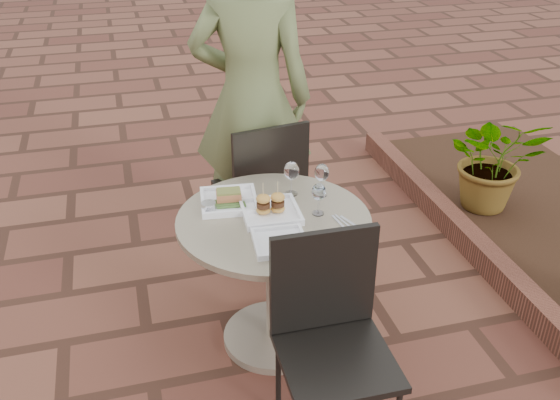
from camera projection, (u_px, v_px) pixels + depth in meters
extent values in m
plane|color=brown|center=(224.00, 315.00, 3.38)|extent=(60.00, 60.00, 0.00)
cylinder|color=gray|center=(274.00, 336.00, 3.21)|extent=(0.52, 0.52, 0.04)
cylinder|color=gray|center=(274.00, 284.00, 3.05)|extent=(0.08, 0.08, 0.70)
cylinder|color=tan|center=(274.00, 221.00, 2.87)|extent=(0.90, 0.90, 0.03)
cube|color=black|center=(258.00, 191.00, 3.67)|extent=(0.50, 0.50, 0.03)
cube|color=black|center=(271.00, 167.00, 3.39)|extent=(0.44, 0.10, 0.46)
cylinder|color=black|center=(275.00, 204.00, 4.00)|extent=(0.02, 0.02, 0.44)
cylinder|color=black|center=(219.00, 216.00, 3.87)|extent=(0.02, 0.02, 0.44)
cylinder|color=black|center=(301.00, 233.00, 3.70)|extent=(0.02, 0.02, 0.44)
cylinder|color=black|center=(241.00, 247.00, 3.56)|extent=(0.02, 0.02, 0.44)
cube|color=black|center=(337.00, 360.00, 2.46)|extent=(0.45, 0.45, 0.03)
cube|color=black|center=(323.00, 280.00, 2.50)|extent=(0.44, 0.04, 0.46)
cylinder|color=black|center=(278.00, 377.00, 2.69)|extent=(0.02, 0.02, 0.44)
cylinder|color=black|center=(361.00, 362.00, 2.77)|extent=(0.02, 0.02, 0.44)
imported|color=#5B6538|center=(251.00, 99.00, 3.56)|extent=(0.81, 0.65, 1.92)
cube|color=white|center=(229.00, 202.00, 2.97)|extent=(0.29, 0.29, 0.01)
cube|color=#BF7043|center=(229.00, 196.00, 2.96)|extent=(0.12, 0.09, 0.04)
cube|color=brown|center=(229.00, 191.00, 2.94)|extent=(0.12, 0.08, 0.01)
cube|color=white|center=(271.00, 214.00, 2.88)|extent=(0.27, 0.27, 0.01)
cube|color=white|center=(280.00, 243.00, 2.67)|extent=(0.24, 0.24, 0.01)
ellipsoid|color=#E55E88|center=(275.00, 249.00, 2.61)|extent=(0.04, 0.03, 0.02)
cylinder|color=white|center=(318.00, 213.00, 2.89)|extent=(0.06, 0.06, 0.00)
cylinder|color=white|center=(318.00, 206.00, 2.88)|extent=(0.01, 0.01, 0.07)
ellipsoid|color=white|center=(319.00, 192.00, 2.84)|extent=(0.07, 0.07, 0.08)
cylinder|color=white|center=(319.00, 193.00, 2.84)|extent=(0.05, 0.05, 0.04)
cylinder|color=white|center=(291.00, 194.00, 3.06)|extent=(0.06, 0.06, 0.00)
cylinder|color=white|center=(291.00, 186.00, 3.04)|extent=(0.01, 0.01, 0.08)
ellipsoid|color=white|center=(291.00, 171.00, 3.00)|extent=(0.07, 0.07, 0.09)
cylinder|color=white|center=(321.00, 194.00, 3.05)|extent=(0.06, 0.06, 0.00)
cylinder|color=white|center=(321.00, 187.00, 3.03)|extent=(0.01, 0.01, 0.07)
ellipsoid|color=white|center=(322.00, 173.00, 2.99)|extent=(0.07, 0.07, 0.09)
cylinder|color=silver|center=(209.00, 207.00, 2.89)|extent=(0.08, 0.08, 0.05)
cube|color=brown|center=(463.00, 234.00, 3.96)|extent=(0.12, 3.00, 0.15)
cube|color=black|center=(557.00, 225.00, 4.14)|extent=(1.30, 3.00, 0.06)
imported|color=#33662D|center=(494.00, 160.00, 4.14)|extent=(0.78, 0.73, 0.69)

